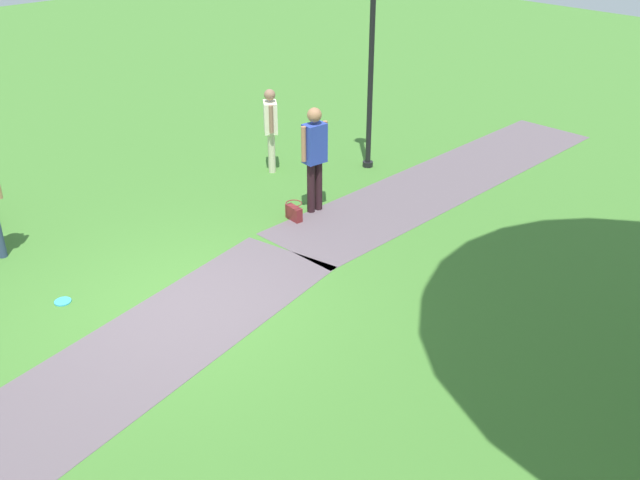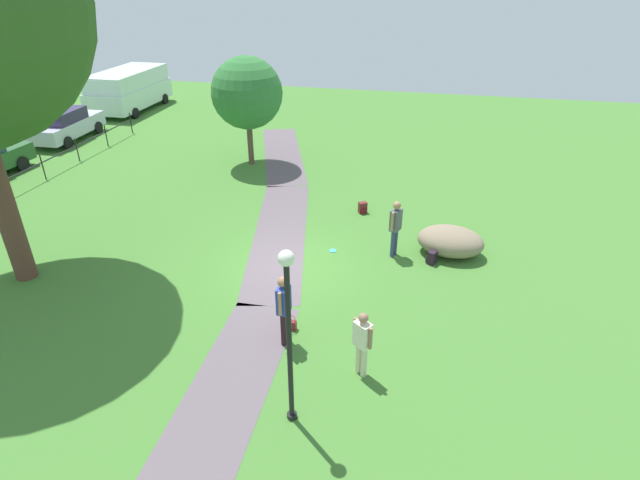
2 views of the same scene
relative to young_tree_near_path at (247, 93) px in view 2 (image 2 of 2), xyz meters
The scene contains 16 objects.
ground_plane 9.39m from the young_tree_near_path, 154.26° to the right, with size 48.00×48.00×0.00m, color #41762E.
footpath_segment_near 14.91m from the young_tree_near_path, 163.63° to the right, with size 8.05×1.90×0.01m.
footpath_segment_mid 7.50m from the young_tree_near_path, 152.76° to the right, with size 8.17×3.33×0.01m.
footpath_segment_far 3.58m from the young_tree_near_path, 30.93° to the right, with size 8.10×4.22×0.01m.
young_tree_near_path is the anchor object (origin of this frame).
lamp_post 14.49m from the young_tree_near_path, 157.39° to the right, with size 0.28×0.28×3.73m.
lawn_boulder 10.87m from the young_tree_near_path, 126.05° to the right, with size 1.65×2.12×0.86m.
woman_with_handbag 12.41m from the young_tree_near_path, 156.82° to the right, with size 0.52×0.27×1.80m.
man_near_boulder 9.80m from the young_tree_near_path, 134.17° to the right, with size 0.49×0.36×1.77m.
passerby_on_path 13.79m from the young_tree_near_path, 150.64° to the right, with size 0.41×0.44×1.59m.
handbag_on_grass 12.13m from the young_tree_near_path, 156.01° to the right, with size 0.29×0.33×0.31m.
backpack_by_boulder 10.96m from the young_tree_near_path, 130.68° to the right, with size 0.34×0.33×0.40m.
spare_backpack_on_lawn 7.38m from the young_tree_near_path, 125.40° to the right, with size 0.35×0.34×0.40m.
frisbee_on_grass 9.03m from the young_tree_near_path, 143.55° to the right, with size 0.22×0.22×0.02m.
parked_suv_orange 10.43m from the young_tree_near_path, 83.27° to the left, with size 4.26×1.97×1.56m.
delivery_van 12.85m from the young_tree_near_path, 54.15° to the left, with size 5.80×2.74×2.30m.
Camera 2 is at (-11.97, -3.76, 7.70)m, focal length 28.20 mm.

